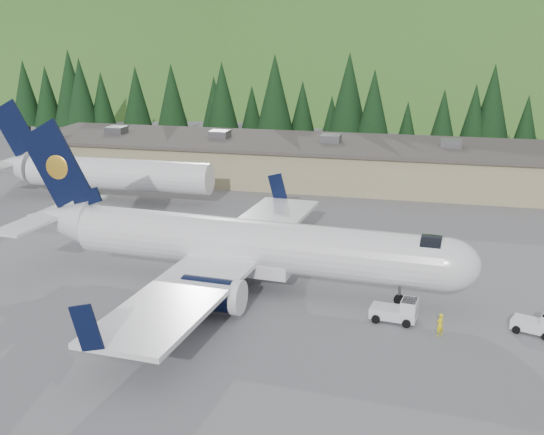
% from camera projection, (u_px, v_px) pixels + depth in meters
% --- Properties ---
extents(ground, '(600.00, 600.00, 0.00)m').
position_uv_depth(ground, '(254.00, 287.00, 53.58)').
color(ground, slate).
extents(airliner, '(37.72, 35.41, 12.52)m').
position_uv_depth(airliner, '(240.00, 245.00, 52.98)').
color(airliner, white).
rests_on(airliner, ground).
extents(second_airliner, '(27.50, 11.00, 10.05)m').
position_uv_depth(second_airliner, '(96.00, 172.00, 78.86)').
color(second_airliner, white).
rests_on(second_airliner, ground).
extents(baggage_tug_a, '(3.34, 2.24, 1.69)m').
position_uv_depth(baggage_tug_a, '(398.00, 311.00, 47.22)').
color(baggage_tug_a, silver).
rests_on(baggage_tug_a, ground).
extents(baggage_tug_b, '(3.15, 2.44, 1.51)m').
position_uv_depth(baggage_tug_b, '(539.00, 324.00, 45.35)').
color(baggage_tug_b, silver).
rests_on(baggage_tug_b, ground).
extents(terminal_building, '(71.00, 17.00, 6.10)m').
position_uv_depth(terminal_building, '(292.00, 160.00, 89.47)').
color(terminal_building, gray).
rests_on(terminal_building, ground).
extents(ramp_worker, '(0.69, 0.68, 1.61)m').
position_uv_depth(ramp_worker, '(440.00, 325.00, 44.99)').
color(ramp_worker, yellow).
rests_on(ramp_worker, ground).
extents(tree_line, '(113.66, 16.31, 14.51)m').
position_uv_depth(tree_line, '(274.00, 103.00, 109.72)').
color(tree_line, black).
rests_on(tree_line, ground).
extents(hills, '(614.00, 330.00, 300.00)m').
position_uv_depth(hills, '(534.00, 304.00, 258.02)').
color(hills, '#1E5C1B').
rests_on(hills, ground).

